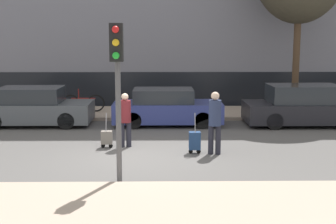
{
  "coord_description": "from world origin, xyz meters",
  "views": [
    {
      "loc": [
        0.67,
        -12.33,
        3.28
      ],
      "look_at": [
        0.88,
        1.8,
        0.95
      ],
      "focal_mm": 50.0,
      "sensor_mm": 36.0,
      "label": 1
    }
  ],
  "objects_px": {
    "parked_car_2": "(307,107)",
    "parked_bicycle": "(83,103)",
    "parked_car_1": "(167,108)",
    "pedestrian_right": "(215,119)",
    "trolley_right": "(195,141)",
    "parked_car_0": "(35,107)",
    "trolley_left": "(107,137)",
    "traffic_light": "(117,71)",
    "pedestrian_left": "(125,117)"
  },
  "relations": [
    {
      "from": "parked_car_2",
      "to": "pedestrian_left",
      "type": "distance_m",
      "value": 7.22
    },
    {
      "from": "parked_car_0",
      "to": "pedestrian_left",
      "type": "distance_m",
      "value": 5.02
    },
    {
      "from": "parked_car_1",
      "to": "parked_car_2",
      "type": "distance_m",
      "value": 5.15
    },
    {
      "from": "parked_car_2",
      "to": "parked_bicycle",
      "type": "distance_m",
      "value": 8.94
    },
    {
      "from": "parked_car_2",
      "to": "traffic_light",
      "type": "relative_size",
      "value": 1.31
    },
    {
      "from": "pedestrian_left",
      "to": "trolley_left",
      "type": "bearing_deg",
      "value": -179.92
    },
    {
      "from": "parked_car_1",
      "to": "pedestrian_right",
      "type": "relative_size",
      "value": 2.27
    },
    {
      "from": "trolley_right",
      "to": "pedestrian_left",
      "type": "bearing_deg",
      "value": 157.92
    },
    {
      "from": "parked_car_0",
      "to": "parked_car_2",
      "type": "bearing_deg",
      "value": -1.05
    },
    {
      "from": "parked_car_0",
      "to": "parked_bicycle",
      "type": "relative_size",
      "value": 2.3
    },
    {
      "from": "parked_car_2",
      "to": "trolley_left",
      "type": "xyz_separation_m",
      "value": [
        -6.95,
        -3.41,
        -0.38
      ]
    },
    {
      "from": "parked_bicycle",
      "to": "trolley_right",
      "type": "bearing_deg",
      "value": -57.59
    },
    {
      "from": "trolley_left",
      "to": "trolley_right",
      "type": "height_order",
      "value": "trolley_right"
    },
    {
      "from": "parked_car_1",
      "to": "pedestrian_left",
      "type": "xyz_separation_m",
      "value": [
        -1.26,
        -3.48,
        0.27
      ]
    },
    {
      "from": "parked_car_0",
      "to": "pedestrian_right",
      "type": "height_order",
      "value": "pedestrian_right"
    },
    {
      "from": "pedestrian_left",
      "to": "trolley_right",
      "type": "distance_m",
      "value": 2.22
    },
    {
      "from": "parked_car_1",
      "to": "traffic_light",
      "type": "height_order",
      "value": "traffic_light"
    },
    {
      "from": "parked_car_0",
      "to": "parked_car_2",
      "type": "distance_m",
      "value": 10.0
    },
    {
      "from": "parked_car_2",
      "to": "parked_bicycle",
      "type": "bearing_deg",
      "value": 164.07
    },
    {
      "from": "parked_car_1",
      "to": "traffic_light",
      "type": "relative_size",
      "value": 1.13
    },
    {
      "from": "parked_car_1",
      "to": "parked_bicycle",
      "type": "relative_size",
      "value": 2.24
    },
    {
      "from": "pedestrian_right",
      "to": "traffic_light",
      "type": "distance_m",
      "value": 3.92
    },
    {
      "from": "parked_car_2",
      "to": "parked_car_1",
      "type": "bearing_deg",
      "value": 178.25
    },
    {
      "from": "parked_car_0",
      "to": "parked_car_1",
      "type": "xyz_separation_m",
      "value": [
        4.85,
        -0.03,
        -0.02
      ]
    },
    {
      "from": "trolley_left",
      "to": "pedestrian_right",
      "type": "distance_m",
      "value": 3.26
    },
    {
      "from": "parked_car_2",
      "to": "trolley_left",
      "type": "height_order",
      "value": "parked_car_2"
    },
    {
      "from": "parked_car_0",
      "to": "parked_car_2",
      "type": "xyz_separation_m",
      "value": [
        10.0,
        -0.18,
        0.03
      ]
    },
    {
      "from": "trolley_left",
      "to": "parked_bicycle",
      "type": "bearing_deg",
      "value": 105.63
    },
    {
      "from": "traffic_light",
      "to": "parked_car_1",
      "type": "bearing_deg",
      "value": 80.84
    },
    {
      "from": "parked_car_0",
      "to": "pedestrian_left",
      "type": "xyz_separation_m",
      "value": [
        3.59,
        -3.5,
        0.25
      ]
    },
    {
      "from": "parked_car_2",
      "to": "trolley_left",
      "type": "bearing_deg",
      "value": -153.87
    },
    {
      "from": "pedestrian_right",
      "to": "trolley_right",
      "type": "height_order",
      "value": "pedestrian_right"
    },
    {
      "from": "pedestrian_left",
      "to": "parked_car_2",
      "type": "bearing_deg",
      "value": 17.82
    },
    {
      "from": "parked_car_0",
      "to": "parked_car_2",
      "type": "relative_size",
      "value": 0.88
    },
    {
      "from": "parked_car_0",
      "to": "trolley_right",
      "type": "distance_m",
      "value": 7.06
    },
    {
      "from": "parked_car_1",
      "to": "traffic_light",
      "type": "xyz_separation_m",
      "value": [
        -1.14,
        -7.05,
        1.89
      ]
    },
    {
      "from": "parked_car_1",
      "to": "trolley_right",
      "type": "bearing_deg",
      "value": -80.28
    },
    {
      "from": "trolley_right",
      "to": "pedestrian_right",
      "type": "bearing_deg",
      "value": -7.96
    },
    {
      "from": "trolley_right",
      "to": "parked_car_0",
      "type": "bearing_deg",
      "value": 142.33
    },
    {
      "from": "parked_car_0",
      "to": "pedestrian_right",
      "type": "xyz_separation_m",
      "value": [
        6.13,
        -4.39,
        0.34
      ]
    },
    {
      "from": "trolley_left",
      "to": "parked_car_2",
      "type": "bearing_deg",
      "value": 26.13
    },
    {
      "from": "parked_car_1",
      "to": "pedestrian_left",
      "type": "height_order",
      "value": "pedestrian_left"
    },
    {
      "from": "traffic_light",
      "to": "pedestrian_right",
      "type": "bearing_deg",
      "value": 48.02
    },
    {
      "from": "parked_car_0",
      "to": "trolley_left",
      "type": "xyz_separation_m",
      "value": [
        3.05,
        -3.59,
        -0.35
      ]
    },
    {
      "from": "pedestrian_left",
      "to": "traffic_light",
      "type": "height_order",
      "value": "traffic_light"
    },
    {
      "from": "trolley_left",
      "to": "traffic_light",
      "type": "distance_m",
      "value": 4.18
    },
    {
      "from": "parked_car_2",
      "to": "parked_bicycle",
      "type": "relative_size",
      "value": 2.62
    },
    {
      "from": "traffic_light",
      "to": "trolley_right",
      "type": "bearing_deg",
      "value": 55.88
    },
    {
      "from": "pedestrian_left",
      "to": "pedestrian_right",
      "type": "bearing_deg",
      "value": -28.77
    },
    {
      "from": "parked_car_0",
      "to": "pedestrian_right",
      "type": "relative_size",
      "value": 2.33
    }
  ]
}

